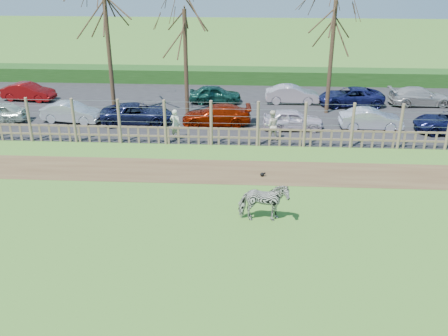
# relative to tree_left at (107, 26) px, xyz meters

# --- Properties ---
(ground) EXTENTS (120.00, 120.00, 0.00)m
(ground) POSITION_rel_tree_left_xyz_m (6.50, -12.50, -5.62)
(ground) COLOR #6CA73D
(ground) RESTS_ON ground
(dirt_strip) EXTENTS (34.00, 2.80, 0.01)m
(dirt_strip) POSITION_rel_tree_left_xyz_m (6.50, -8.00, -5.61)
(dirt_strip) COLOR brown
(dirt_strip) RESTS_ON ground
(asphalt) EXTENTS (44.00, 13.00, 0.04)m
(asphalt) POSITION_rel_tree_left_xyz_m (6.50, 2.00, -5.60)
(asphalt) COLOR #232326
(asphalt) RESTS_ON ground
(hedge) EXTENTS (46.00, 2.00, 1.10)m
(hedge) POSITION_rel_tree_left_xyz_m (6.50, 9.00, -5.07)
(hedge) COLOR #1E4716
(hedge) RESTS_ON ground
(fence) EXTENTS (30.16, 0.16, 2.50)m
(fence) POSITION_rel_tree_left_xyz_m (6.50, -4.50, -4.81)
(fence) COLOR brown
(fence) RESTS_ON ground
(tree_left) EXTENTS (4.80, 4.80, 7.88)m
(tree_left) POSITION_rel_tree_left_xyz_m (0.00, 0.00, 0.00)
(tree_left) COLOR #3D2B1E
(tree_left) RESTS_ON ground
(tree_mid) EXTENTS (4.80, 4.80, 6.83)m
(tree_mid) POSITION_rel_tree_left_xyz_m (4.50, 1.00, -0.75)
(tree_mid) COLOR #3D2B1E
(tree_mid) RESTS_ON ground
(tree_right) EXTENTS (4.80, 4.80, 7.35)m
(tree_right) POSITION_rel_tree_left_xyz_m (13.50, 1.50, -0.37)
(tree_right) COLOR #3D2B1E
(tree_right) RESTS_ON ground
(zebra) EXTENTS (1.98, 0.99, 1.64)m
(zebra) POSITION_rel_tree_left_xyz_m (9.19, -12.57, -4.80)
(zebra) COLOR gray
(zebra) RESTS_ON ground
(visitor_a) EXTENTS (0.73, 0.60, 1.72)m
(visitor_a) POSITION_rel_tree_left_xyz_m (4.45, -3.83, -4.71)
(visitor_a) COLOR beige
(visitor_a) RESTS_ON asphalt
(visitor_b) EXTENTS (0.94, 0.78, 1.72)m
(visitor_b) POSITION_rel_tree_left_xyz_m (9.77, -3.70, -4.71)
(visitor_b) COLOR beige
(visitor_b) RESTS_ON asphalt
(crow) EXTENTS (0.26, 0.19, 0.21)m
(crow) POSITION_rel_tree_left_xyz_m (9.23, -8.42, -5.51)
(crow) COLOR black
(crow) RESTS_ON ground
(car_1) EXTENTS (3.78, 1.75, 1.20)m
(car_1) POSITION_rel_tree_left_xyz_m (-2.32, -1.22, -4.98)
(car_1) COLOR #B0B5BE
(car_1) RESTS_ON asphalt
(car_2) EXTENTS (4.53, 2.50, 1.20)m
(car_2) POSITION_rel_tree_left_xyz_m (1.72, -1.22, -4.98)
(car_2) COLOR #14183C
(car_2) RESTS_ON asphalt
(car_3) EXTENTS (4.24, 1.96, 1.20)m
(car_3) POSITION_rel_tree_left_xyz_m (6.55, -1.22, -4.98)
(car_3) COLOR maroon
(car_3) RESTS_ON asphalt
(car_4) EXTENTS (3.59, 1.59, 1.20)m
(car_4) POSITION_rel_tree_left_xyz_m (11.08, -1.80, -4.98)
(car_4) COLOR silver
(car_4) RESTS_ON asphalt
(car_5) EXTENTS (3.65, 1.29, 1.20)m
(car_5) POSITION_rel_tree_left_xyz_m (15.66, -1.50, -4.98)
(car_5) COLOR #B9B7CA
(car_5) RESTS_ON asphalt
(car_7) EXTENTS (3.77, 1.69, 1.20)m
(car_7) POSITION_rel_tree_left_xyz_m (-6.89, 3.19, -4.98)
(car_7) COLOR maroon
(car_7) RESTS_ON asphalt
(car_10) EXTENTS (3.58, 1.56, 1.20)m
(car_10) POSITION_rel_tree_left_xyz_m (6.14, 3.31, -4.98)
(car_10) COLOR #154439
(car_10) RESTS_ON asphalt
(car_11) EXTENTS (3.65, 1.28, 1.20)m
(car_11) POSITION_rel_tree_left_xyz_m (11.41, 3.58, -4.98)
(car_11) COLOR #C1B1B9
(car_11) RESTS_ON asphalt
(car_12) EXTENTS (4.46, 2.32, 1.20)m
(car_12) POSITION_rel_tree_left_xyz_m (15.32, 3.22, -4.98)
(car_12) COLOR #171B50
(car_12) RESTS_ON asphalt
(car_13) EXTENTS (4.22, 1.89, 1.20)m
(car_13) POSITION_rel_tree_left_xyz_m (19.99, 3.53, -4.98)
(car_13) COLOR #BBB6B2
(car_13) RESTS_ON asphalt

